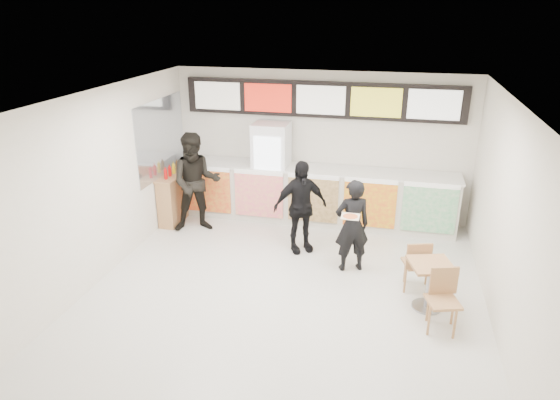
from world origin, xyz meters
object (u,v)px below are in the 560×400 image
(cafe_table, at_px, (430,277))
(customer_main, at_px, (352,226))
(customer_left, at_px, (196,183))
(service_counter, at_px, (316,195))
(customer_mid, at_px, (300,207))
(drinks_fridge, at_px, (271,171))
(condiment_ledge, at_px, (173,198))

(cafe_table, bearing_deg, customer_main, 126.41)
(customer_main, distance_m, customer_left, 3.23)
(service_counter, relative_size, customer_left, 2.83)
(service_counter, xyz_separation_m, cafe_table, (2.12, -2.75, -0.07))
(customer_main, xyz_separation_m, customer_mid, (-0.97, 0.50, 0.05))
(customer_main, distance_m, cafe_table, 1.55)
(drinks_fridge, bearing_deg, cafe_table, -42.16)
(service_counter, distance_m, condiment_ledge, 2.90)
(service_counter, bearing_deg, customer_left, -156.86)
(customer_left, bearing_deg, condiment_ledge, 135.93)
(cafe_table, distance_m, condiment_ledge, 5.36)
(customer_mid, bearing_deg, drinks_fridge, 90.16)
(customer_mid, bearing_deg, service_counter, 54.94)
(customer_left, bearing_deg, drinks_fridge, 14.90)
(customer_left, height_order, condiment_ledge, customer_left)
(drinks_fridge, bearing_deg, customer_left, -142.80)
(condiment_ledge, bearing_deg, drinks_fridge, 20.37)
(customer_left, height_order, cafe_table, customer_left)
(customer_left, bearing_deg, service_counter, 0.84)
(customer_left, distance_m, condiment_ledge, 0.83)
(service_counter, xyz_separation_m, customer_left, (-2.19, -0.94, 0.41))
(service_counter, xyz_separation_m, drinks_fridge, (-0.93, 0.02, 0.43))
(customer_mid, xyz_separation_m, condiment_ledge, (-2.76, 0.67, -0.33))
(customer_mid, relative_size, condiment_ledge, 1.42)
(service_counter, bearing_deg, customer_main, -63.97)
(service_counter, relative_size, drinks_fridge, 2.78)
(service_counter, height_order, drinks_fridge, drinks_fridge)
(customer_main, bearing_deg, customer_left, -38.94)
(drinks_fridge, xyz_separation_m, customer_mid, (0.87, -1.37, -0.16))
(customer_main, relative_size, customer_left, 0.81)
(customer_left, distance_m, cafe_table, 4.71)
(drinks_fridge, relative_size, customer_mid, 1.18)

